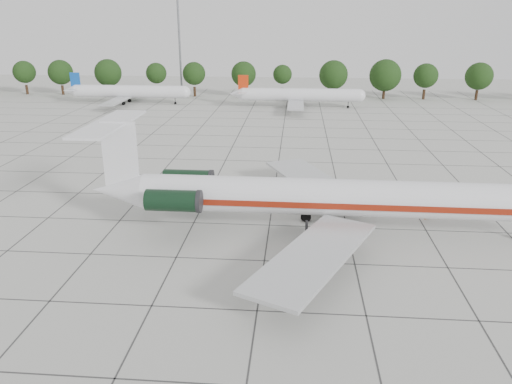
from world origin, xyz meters
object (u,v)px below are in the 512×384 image
Objects in this scene: ground_crew at (427,212)px; floodlight_mast at (179,39)px; main_airliner at (314,196)px; bg_airliner_c at (299,95)px; bg_airliner_b at (129,92)px.

ground_crew is 101.38m from floodlight_mast.
bg_airliner_c is at bearing 91.63° from main_airliner.
main_airliner is 1.66× the size of bg_airliner_b.
bg_airliner_c is (41.61, -1.98, 0.00)m from bg_airliner_b.
main_airliner reaches higher than ground_crew.
bg_airliner_b is at bearing -113.45° from floodlight_mast.
main_airliner is 71.65m from bg_airliner_c.
main_airliner is at bearing -69.75° from floodlight_mast.
floodlight_mast reaches higher than bg_airliner_b.
main_airliner reaches higher than bg_airliner_b.
ground_crew is 68.62m from bg_airliner_c.
ground_crew is at bearing -78.52° from bg_airliner_c.
floodlight_mast is (-46.68, 88.98, 13.47)m from ground_crew.
main_airliner is 100.09m from floodlight_mast.
floodlight_mast is at bearing 110.74° from main_airliner.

